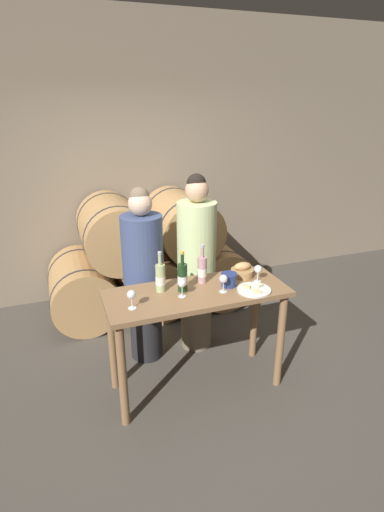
{
  "coord_description": "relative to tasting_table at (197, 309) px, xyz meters",
  "views": [
    {
      "loc": [
        -0.99,
        -2.59,
        2.28
      ],
      "look_at": [
        0.0,
        0.11,
        1.15
      ],
      "focal_mm": 28.0,
      "sensor_mm": 36.0,
      "label": 1
    }
  ],
  "objects": [
    {
      "name": "ground_plane",
      "position": [
        0.0,
        0.0,
        -0.74
      ],
      "size": [
        10.0,
        10.0,
        0.0
      ],
      "primitive_type": "plane",
      "color": "#4C473F"
    },
    {
      "name": "stone_wall_back",
      "position": [
        0.0,
        2.11,
        0.86
      ],
      "size": [
        10.0,
        0.12,
        3.2
      ],
      "color": "gray",
      "rests_on": "ground_plane"
    },
    {
      "name": "barrel_stack",
      "position": [
        -0.0,
        1.51,
        -0.15
      ],
      "size": [
        2.24,
        0.97,
        1.32
      ],
      "color": "tan",
      "rests_on": "ground_plane"
    },
    {
      "name": "tasting_table",
      "position": [
        0.0,
        0.0,
        0.0
      ],
      "size": [
        1.42,
        0.56,
        0.9
      ],
      "color": "olive",
      "rests_on": "ground_plane"
    },
    {
      "name": "person_left",
      "position": [
        -0.29,
        0.57,
        0.08
      ],
      "size": [
        0.36,
        0.36,
        1.62
      ],
      "color": "#232326",
      "rests_on": "ground_plane"
    },
    {
      "name": "person_right",
      "position": [
        0.21,
        0.57,
        0.12
      ],
      "size": [
        0.36,
        0.36,
        1.69
      ],
      "color": "#756651",
      "rests_on": "ground_plane"
    },
    {
      "name": "wine_bottle_red",
      "position": [
        -0.1,
        0.04,
        0.27
      ],
      "size": [
        0.08,
        0.08,
        0.33
      ],
      "color": "#193819",
      "rests_on": "tasting_table"
    },
    {
      "name": "wine_bottle_white",
      "position": [
        -0.26,
        0.1,
        0.27
      ],
      "size": [
        0.08,
        0.08,
        0.32
      ],
      "color": "#ADBC7F",
      "rests_on": "tasting_table"
    },
    {
      "name": "wine_bottle_rose",
      "position": [
        0.1,
        0.13,
        0.27
      ],
      "size": [
        0.08,
        0.08,
        0.32
      ],
      "color": "#BC8E93",
      "rests_on": "tasting_table"
    },
    {
      "name": "blue_crock",
      "position": [
        0.27,
        0.0,
        0.22
      ],
      "size": [
        0.13,
        0.13,
        0.11
      ],
      "color": "navy",
      "rests_on": "tasting_table"
    },
    {
      "name": "bread_basket",
      "position": [
        0.46,
        0.14,
        0.2
      ],
      "size": [
        0.19,
        0.19,
        0.12
      ],
      "color": "#A87F4C",
      "rests_on": "tasting_table"
    },
    {
      "name": "cheese_plate",
      "position": [
        0.42,
        -0.15,
        0.17
      ],
      "size": [
        0.26,
        0.26,
        0.04
      ],
      "color": "white",
      "rests_on": "tasting_table"
    },
    {
      "name": "wine_glass_far_left",
      "position": [
        -0.53,
        -0.1,
        0.26
      ],
      "size": [
        0.06,
        0.06,
        0.14
      ],
      "color": "white",
      "rests_on": "tasting_table"
    },
    {
      "name": "wine_glass_left",
      "position": [
        -0.14,
        -0.05,
        0.26
      ],
      "size": [
        0.06,
        0.06,
        0.14
      ],
      "color": "white",
      "rests_on": "tasting_table"
    },
    {
      "name": "wine_glass_center",
      "position": [
        0.18,
        -0.08,
        0.26
      ],
      "size": [
        0.06,
        0.06,
        0.14
      ],
      "color": "white",
      "rests_on": "tasting_table"
    },
    {
      "name": "wine_glass_right",
      "position": [
        0.52,
        -0.01,
        0.26
      ],
      "size": [
        0.06,
        0.06,
        0.14
      ],
      "color": "white",
      "rests_on": "tasting_table"
    }
  ]
}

